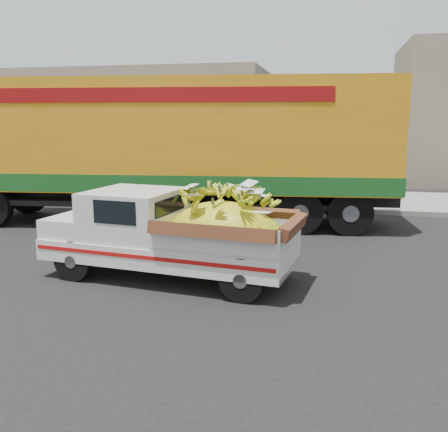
# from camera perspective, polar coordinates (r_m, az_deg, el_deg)

# --- Properties ---
(ground) EXTENTS (100.00, 100.00, 0.00)m
(ground) POSITION_cam_1_polar(r_m,az_deg,el_deg) (9.40, -14.31, -6.56)
(ground) COLOR black
(ground) RESTS_ON ground
(curb) EXTENTS (60.00, 0.25, 0.15)m
(curb) POSITION_cam_1_polar(r_m,az_deg,el_deg) (15.97, -2.88, 1.23)
(curb) COLOR gray
(curb) RESTS_ON ground
(sidewalk) EXTENTS (60.00, 4.00, 0.14)m
(sidewalk) POSITION_cam_1_polar(r_m,az_deg,el_deg) (17.98, -1.16, 2.33)
(sidewalk) COLOR gray
(sidewalk) RESTS_ON ground
(building_left) EXTENTS (18.00, 6.00, 5.00)m
(building_left) POSITION_cam_1_polar(r_m,az_deg,el_deg) (26.15, -15.66, 9.98)
(building_left) COLOR gray
(building_left) RESTS_ON ground
(pickup_truck) EXTENTS (4.58, 2.20, 1.54)m
(pickup_truck) POSITION_cam_1_polar(r_m,az_deg,el_deg) (8.65, -4.35, -2.06)
(pickup_truck) COLOR black
(pickup_truck) RESTS_ON ground
(semi_trailer) EXTENTS (12.04, 3.76, 3.80)m
(semi_trailer) POSITION_cam_1_polar(r_m,az_deg,el_deg) (13.46, -6.40, 8.13)
(semi_trailer) COLOR black
(semi_trailer) RESTS_ON ground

